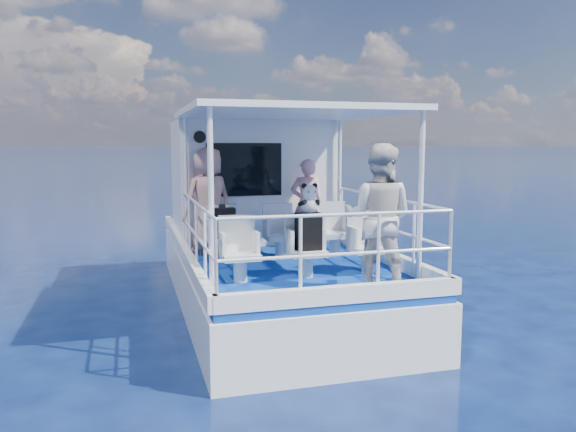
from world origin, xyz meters
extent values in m
plane|color=#08143D|center=(0.00, 0.00, 0.00)|extent=(2000.00, 2000.00, 0.00)
cube|color=white|center=(0.00, 1.00, 0.00)|extent=(3.00, 7.00, 1.60)
cube|color=navy|center=(0.00, 1.00, 0.85)|extent=(2.90, 6.90, 0.10)
cube|color=white|center=(0.00, 2.30, 2.00)|extent=(2.85, 2.00, 2.20)
cube|color=white|center=(0.00, -0.20, 3.14)|extent=(3.00, 3.20, 0.08)
cylinder|color=white|center=(-1.35, -1.70, 2.00)|extent=(0.07, 0.07, 2.20)
cylinder|color=white|center=(1.35, -1.70, 2.00)|extent=(0.07, 0.07, 2.20)
cylinder|color=white|center=(-1.35, 1.20, 2.00)|extent=(0.07, 0.07, 2.20)
cylinder|color=white|center=(1.35, 1.20, 2.00)|extent=(0.07, 0.07, 2.20)
cube|color=silver|center=(-0.90, 0.20, 1.09)|extent=(0.48, 0.46, 0.38)
cube|color=silver|center=(0.00, 0.20, 1.09)|extent=(0.48, 0.46, 0.38)
cube|color=silver|center=(0.90, 0.20, 1.09)|extent=(0.48, 0.46, 0.38)
cube|color=silver|center=(-0.90, -1.10, 1.09)|extent=(0.48, 0.46, 0.38)
cube|color=silver|center=(0.00, -1.10, 1.09)|extent=(0.48, 0.46, 0.38)
cube|color=silver|center=(0.90, -1.10, 1.09)|extent=(0.48, 0.46, 0.38)
imported|color=tan|center=(-1.02, 0.97, 1.77)|extent=(0.78, 0.68, 1.73)
imported|color=pink|center=(0.68, 0.98, 1.67)|extent=(0.63, 0.50, 1.53)
imported|color=silver|center=(0.64, -1.97, 1.79)|extent=(1.10, 1.05, 1.79)
cube|color=black|center=(-0.90, 0.17, 1.50)|extent=(0.34, 0.19, 0.45)
cube|color=black|center=(0.02, -1.14, 1.53)|extent=(0.33, 0.19, 0.50)
cube|color=black|center=(-0.92, 0.18, 1.76)|extent=(0.10, 0.06, 0.06)
camera|label=1|loc=(-2.26, -8.14, 2.67)|focal=35.00mm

